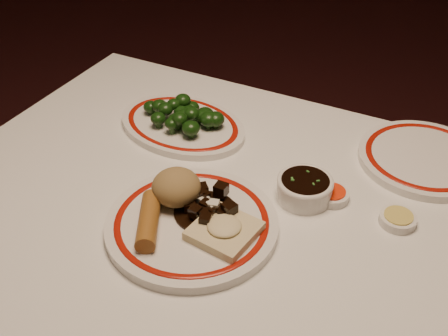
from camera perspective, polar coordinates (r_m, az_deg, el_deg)
dining_table at (r=1.04m, az=1.60°, el=-9.38°), size 1.20×0.90×0.75m
main_plate at (r=0.96m, az=-3.29°, el=-5.72°), size 0.36×0.36×0.02m
rice_mound at (r=0.98m, az=-4.87°, el=-1.95°), size 0.09×0.09×0.06m
spring_roll at (r=0.94m, az=-7.67°, el=-5.30°), size 0.09×0.12×0.03m
fried_wonton at (r=0.92m, az=0.04°, el=-6.28°), size 0.11×0.11×0.03m
stirfry_heap at (r=0.97m, az=-1.73°, el=-3.93°), size 0.11×0.11×0.03m
broccoli_plate at (r=1.21m, az=-4.25°, el=4.39°), size 0.32×0.29×0.02m
broccoli_pile at (r=1.19m, az=-3.80°, el=5.41°), size 0.19×0.11×0.05m
soy_bowl at (r=1.03m, az=8.18°, el=-2.14°), size 0.10×0.10×0.04m
sweet_sour_dish at (r=1.04m, az=10.86°, el=-2.71°), size 0.06×0.06×0.02m
mustard_dish at (r=1.02m, az=17.24°, el=-4.98°), size 0.06×0.06×0.02m
far_plate at (r=1.18m, az=19.70°, el=0.98°), size 0.34×0.34×0.02m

